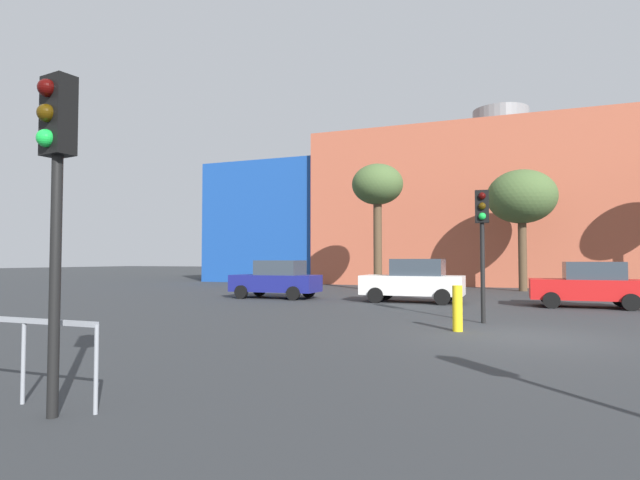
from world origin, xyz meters
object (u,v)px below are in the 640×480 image
at_px(bare_tree_1, 377,188).
at_px(bollard_yellow_0, 457,308).
at_px(traffic_light_near_left, 55,165).
at_px(traffic_light_island, 482,225).
at_px(parked_car_2, 588,285).
at_px(bare_tree_2, 522,198).
at_px(parked_car_0, 277,279).
at_px(parked_car_1, 414,281).

distance_m(bare_tree_1, bollard_yellow_0, 16.66).
height_order(traffic_light_near_left, bollard_yellow_0, traffic_light_near_left).
bearing_deg(traffic_light_island, parked_car_2, 145.57).
relative_size(parked_car_2, bare_tree_2, 0.57).
height_order(parked_car_0, bollard_yellow_0, parked_car_0).
bearing_deg(bare_tree_2, bollard_yellow_0, -96.15).
xyz_separation_m(bare_tree_1, bollard_yellow_0, (5.71, -14.75, -5.24)).
distance_m(bare_tree_2, bollard_yellow_0, 18.11).
bearing_deg(bare_tree_1, bollard_yellow_0, -68.85).
relative_size(parked_car_1, bare_tree_2, 0.60).
xyz_separation_m(traffic_light_near_left, bare_tree_2, (5.40, 25.86, 2.41)).
xyz_separation_m(parked_car_2, traffic_light_island, (-3.37, -6.09, 1.87)).
height_order(parked_car_1, bollard_yellow_0, parked_car_1).
xyz_separation_m(parked_car_0, parked_car_1, (6.20, 0.00, 0.03)).
xyz_separation_m(traffic_light_island, bare_tree_2, (1.37, 15.55, 2.51)).
xyz_separation_m(traffic_light_island, bare_tree_1, (-6.21, 12.89, 3.10)).
distance_m(parked_car_0, parked_car_1, 6.20).
bearing_deg(bare_tree_2, parked_car_0, -138.19).
relative_size(parked_car_2, traffic_light_island, 1.05).
bearing_deg(parked_car_1, parked_car_0, 0.00).
bearing_deg(traffic_light_near_left, bare_tree_1, -165.55).
bearing_deg(parked_car_0, traffic_light_near_left, 107.47).
height_order(parked_car_2, bare_tree_1, bare_tree_1).
xyz_separation_m(parked_car_1, bollard_yellow_0, (2.49, -7.95, -0.33)).
xyz_separation_m(parked_car_0, bollard_yellow_0, (8.69, -7.95, -0.30)).
height_order(parked_car_2, traffic_light_island, traffic_light_island).
relative_size(parked_car_1, bollard_yellow_0, 3.69).
height_order(traffic_light_near_left, traffic_light_island, traffic_light_near_left).
bearing_deg(traffic_light_near_left, traffic_light_island, 167.72).
relative_size(parked_car_1, traffic_light_island, 1.12).
height_order(parked_car_1, bare_tree_1, bare_tree_1).
bearing_deg(parked_car_2, traffic_light_near_left, 65.72).
distance_m(parked_car_1, bollard_yellow_0, 8.34).
relative_size(parked_car_2, bollard_yellow_0, 3.46).
height_order(parked_car_2, traffic_light_near_left, traffic_light_near_left).
distance_m(traffic_light_near_left, bare_tree_2, 26.52).
height_order(parked_car_0, bare_tree_1, bare_tree_1).
bearing_deg(traffic_light_island, bare_tree_2, 169.45).
xyz_separation_m(parked_car_0, parked_car_2, (12.56, -0.00, -0.02)).
xyz_separation_m(parked_car_0, traffic_light_near_left, (5.16, -16.40, 1.95)).
distance_m(parked_car_0, traffic_light_island, 11.19).
distance_m(parked_car_1, bare_tree_1, 8.99).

